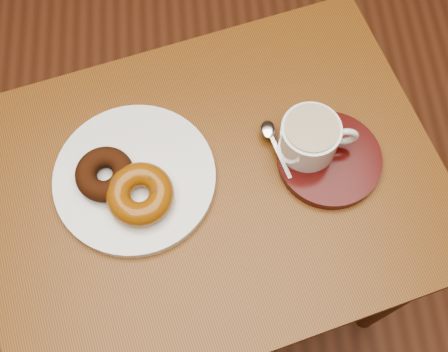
{
  "coord_description": "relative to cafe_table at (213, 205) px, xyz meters",
  "views": [
    {
      "loc": [
        0.15,
        -0.19,
        1.5
      ],
      "look_at": [
        0.18,
        0.14,
        0.7
      ],
      "focal_mm": 45.0,
      "sensor_mm": 36.0,
      "label": 1
    }
  ],
  "objects": [
    {
      "name": "saucer",
      "position": [
        0.19,
        0.02,
        0.12
      ],
      "size": [
        0.17,
        0.17,
        0.02
      ],
      "primitive_type": "cylinder",
      "rotation": [
        0.0,
        0.0,
        0.05
      ],
      "color": "#390907",
      "rests_on": "cafe_table"
    },
    {
      "name": "donut_caramel",
      "position": [
        -0.11,
        -0.03,
        0.14
      ],
      "size": [
        0.11,
        0.11,
        0.04
      ],
      "rotation": [
        0.0,
        0.0,
        -0.03
      ],
      "color": "#8C4E0F",
      "rests_on": "donut_plate"
    },
    {
      "name": "donut_plate",
      "position": [
        -0.12,
        0.01,
        0.12
      ],
      "size": [
        0.3,
        0.3,
        0.02
      ],
      "primitive_type": "cylinder",
      "rotation": [
        0.0,
        0.0,
        0.21
      ],
      "color": "silver",
      "rests_on": "cafe_table"
    },
    {
      "name": "teaspoon",
      "position": [
        0.1,
        0.07,
        0.13
      ],
      "size": [
        0.04,
        0.11,
        0.01
      ],
      "rotation": [
        0.0,
        0.0,
        0.28
      ],
      "color": "silver",
      "rests_on": "saucer"
    },
    {
      "name": "coffee_cup",
      "position": [
        0.16,
        0.04,
        0.16
      ],
      "size": [
        0.12,
        0.09,
        0.07
      ],
      "rotation": [
        0.0,
        0.0,
        -0.08
      ],
      "color": "silver",
      "rests_on": "saucer"
    },
    {
      "name": "donut_cinnamon",
      "position": [
        -0.16,
        0.01,
        0.14
      ],
      "size": [
        0.11,
        0.11,
        0.03
      ],
      "primitive_type": "torus",
      "rotation": [
        0.0,
        0.0,
        0.2
      ],
      "color": "#35180A",
      "rests_on": "donut_plate"
    },
    {
      "name": "cafe_table",
      "position": [
        0.0,
        0.0,
        0.0
      ],
      "size": [
        0.84,
        0.71,
        0.68
      ],
      "rotation": [
        0.0,
        0.0,
        0.25
      ],
      "color": "brown",
      "rests_on": "ground"
    },
    {
      "name": "ground",
      "position": [
        -0.16,
        -0.14,
        -0.57
      ],
      "size": [
        6.0,
        6.0,
        0.0
      ],
      "primitive_type": "plane",
      "color": "brown",
      "rests_on": "ground"
    }
  ]
}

